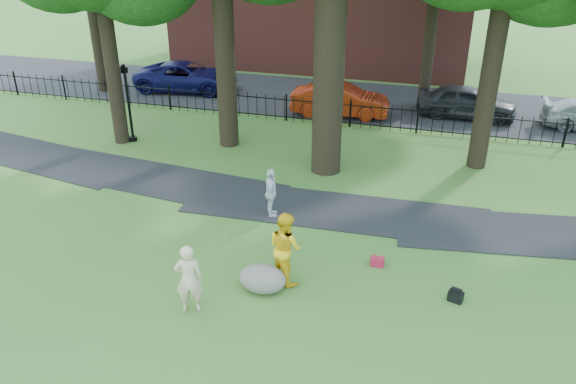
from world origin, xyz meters
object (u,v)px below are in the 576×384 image
(boulder, at_px, (263,277))
(man, at_px, (285,247))
(red_sedan, at_px, (340,100))
(woman, at_px, (189,279))
(lamppost, at_px, (129,104))

(boulder, bearing_deg, man, 51.73)
(boulder, relative_size, red_sedan, 0.27)
(woman, distance_m, red_sedan, 15.59)
(man, bearing_deg, woman, 82.37)
(man, relative_size, red_sedan, 0.43)
(red_sedan, bearing_deg, man, -178.19)
(man, bearing_deg, red_sedan, -47.42)
(woman, relative_size, boulder, 1.49)
(woman, distance_m, lamppost, 12.21)
(lamppost, bearing_deg, boulder, -34.30)
(lamppost, bearing_deg, red_sedan, 46.51)
(boulder, distance_m, lamppost, 12.20)
(lamppost, xyz_separation_m, red_sedan, (7.85, 5.77, -0.87))
(woman, height_order, lamppost, lamppost)
(lamppost, distance_m, red_sedan, 9.78)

